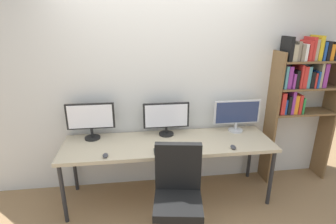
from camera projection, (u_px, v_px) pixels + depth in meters
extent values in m
cube|color=silver|center=(164.00, 86.00, 3.25)|extent=(4.80, 0.10, 2.60)
cube|color=tan|center=(169.00, 144.00, 3.05)|extent=(2.40, 0.68, 0.04)
cylinder|color=#262628|center=(63.00, 194.00, 2.76)|extent=(0.04, 0.04, 0.70)
cylinder|color=#262628|center=(271.00, 178.00, 3.04)|extent=(0.04, 0.04, 0.70)
cylinder|color=#262628|center=(74.00, 165.00, 3.31)|extent=(0.04, 0.04, 0.70)
cylinder|color=#262628|center=(250.00, 154.00, 3.58)|extent=(0.04, 0.04, 0.70)
cube|color=brown|center=(271.00, 120.00, 3.38)|extent=(0.03, 0.28, 1.72)
cube|color=brown|center=(328.00, 117.00, 3.48)|extent=(0.03, 0.28, 1.72)
cube|color=brown|center=(301.00, 112.00, 3.40)|extent=(0.76, 0.28, 0.02)
cube|color=brown|center=(306.00, 87.00, 3.29)|extent=(0.76, 0.28, 0.02)
cube|color=brown|center=(310.00, 61.00, 3.18)|extent=(0.76, 0.28, 0.02)
cube|color=red|center=(279.00, 102.00, 3.31)|extent=(0.05, 0.22, 0.27)
cube|color=#1E4799|center=(282.00, 105.00, 3.34)|extent=(0.03, 0.22, 0.18)
cube|color=black|center=(285.00, 103.00, 3.33)|extent=(0.04, 0.22, 0.23)
cube|color=#8C338C|center=(289.00, 101.00, 3.32)|extent=(0.04, 0.22, 0.30)
cube|color=orange|center=(292.00, 103.00, 3.34)|extent=(0.05, 0.22, 0.24)
cube|color=red|center=(296.00, 103.00, 3.34)|extent=(0.04, 0.22, 0.24)
cube|color=#287F3D|center=(299.00, 104.00, 3.35)|extent=(0.03, 0.22, 0.20)
cube|color=teal|center=(282.00, 76.00, 3.20)|extent=(0.03, 0.22, 0.27)
cube|color=#8C338C|center=(286.00, 76.00, 3.21)|extent=(0.05, 0.22, 0.27)
cube|color=#8C338C|center=(290.00, 80.00, 3.22)|extent=(0.03, 0.22, 0.18)
cube|color=black|center=(293.00, 78.00, 3.23)|extent=(0.04, 0.22, 0.22)
cube|color=red|center=(297.00, 76.00, 3.22)|extent=(0.03, 0.22, 0.28)
cube|color=red|center=(300.00, 76.00, 3.23)|extent=(0.05, 0.22, 0.26)
cube|color=teal|center=(304.00, 76.00, 3.24)|extent=(0.04, 0.22, 0.26)
cube|color=black|center=(308.00, 79.00, 3.25)|extent=(0.05, 0.22, 0.20)
cube|color=red|center=(311.00, 79.00, 3.25)|extent=(0.02, 0.22, 0.18)
cube|color=#1E4799|center=(313.00, 78.00, 3.25)|extent=(0.02, 0.22, 0.20)
cube|color=tan|center=(316.00, 74.00, 3.25)|extent=(0.03, 0.22, 0.30)
cube|color=#8C338C|center=(320.00, 75.00, 3.26)|extent=(0.05, 0.22, 0.29)
cube|color=black|center=(287.00, 49.00, 3.09)|extent=(0.04, 0.22, 0.28)
cube|color=tan|center=(291.00, 52.00, 3.11)|extent=(0.06, 0.22, 0.19)
cube|color=gray|center=(294.00, 51.00, 3.12)|extent=(0.04, 0.22, 0.22)
cube|color=gray|center=(298.00, 52.00, 3.12)|extent=(0.04, 0.22, 0.19)
cube|color=white|center=(301.00, 52.00, 3.13)|extent=(0.04, 0.22, 0.19)
cube|color=red|center=(306.00, 50.00, 3.12)|extent=(0.04, 0.22, 0.23)
cube|color=red|center=(309.00, 48.00, 3.13)|extent=(0.03, 0.22, 0.27)
cube|color=tan|center=(312.00, 49.00, 3.14)|extent=(0.04, 0.22, 0.24)
cube|color=gold|center=(316.00, 48.00, 3.14)|extent=(0.05, 0.22, 0.28)
cube|color=#1E4799|center=(320.00, 51.00, 3.15)|extent=(0.03, 0.22, 0.21)
cube|color=black|center=(323.00, 50.00, 3.15)|extent=(0.04, 0.22, 0.22)
cube|color=orange|center=(327.00, 52.00, 3.17)|extent=(0.05, 0.22, 0.19)
cube|color=black|center=(331.00, 51.00, 3.17)|extent=(0.05, 0.22, 0.21)
cylinder|color=#2D2D33|center=(178.00, 223.00, 2.52)|extent=(0.06, 0.06, 0.38)
cube|color=black|center=(178.00, 203.00, 2.44)|extent=(0.50, 0.50, 0.08)
cube|color=black|center=(178.00, 166.00, 2.53)|extent=(0.45, 0.14, 0.48)
cylinder|color=black|center=(93.00, 138.00, 3.13)|extent=(0.18, 0.18, 0.02)
cylinder|color=black|center=(92.00, 133.00, 3.11)|extent=(0.03, 0.03, 0.11)
cube|color=black|center=(90.00, 116.00, 3.04)|extent=(0.55, 0.03, 0.31)
cube|color=white|center=(90.00, 117.00, 3.03)|extent=(0.50, 0.01, 0.28)
cylinder|color=black|center=(166.00, 134.00, 3.24)|extent=(0.18, 0.18, 0.02)
cylinder|color=black|center=(166.00, 130.00, 3.22)|extent=(0.03, 0.03, 0.08)
cube|color=black|center=(166.00, 115.00, 3.16)|extent=(0.55, 0.03, 0.31)
cube|color=white|center=(166.00, 116.00, 3.14)|extent=(0.51, 0.01, 0.28)
cylinder|color=silver|center=(235.00, 130.00, 3.34)|extent=(0.18, 0.18, 0.02)
cylinder|color=silver|center=(236.00, 126.00, 3.32)|extent=(0.03, 0.03, 0.09)
cube|color=silver|center=(237.00, 112.00, 3.27)|extent=(0.58, 0.03, 0.29)
cube|color=navy|center=(237.00, 112.00, 3.25)|extent=(0.54, 0.01, 0.26)
cube|color=black|center=(171.00, 151.00, 2.82)|extent=(0.37, 0.13, 0.02)
ellipsoid|color=#38383D|center=(105.00, 155.00, 2.72)|extent=(0.06, 0.10, 0.03)
ellipsoid|color=#38383D|center=(233.00, 147.00, 2.89)|extent=(0.06, 0.10, 0.03)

